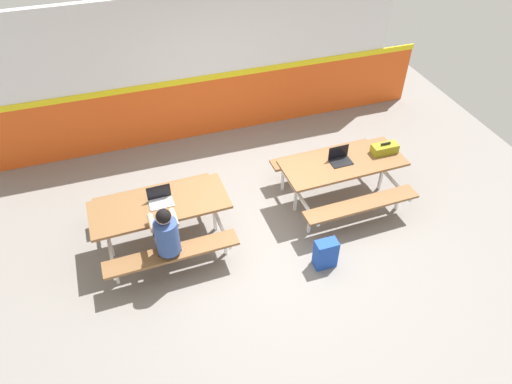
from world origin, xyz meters
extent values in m
cube|color=gray|center=(0.00, 0.00, -0.01)|extent=(10.00, 10.00, 0.02)
cube|color=#E55119|center=(0.00, 2.76, 0.55)|extent=(8.00, 0.12, 1.10)
cube|color=yellow|center=(0.00, 2.69, 1.15)|extent=(8.00, 0.03, 0.10)
cube|color=silver|center=(0.00, 2.76, 1.90)|extent=(6.72, 0.12, 1.40)
cube|color=brown|center=(-1.38, 0.21, 0.72)|extent=(1.87, 0.80, 0.04)
cube|color=brown|center=(-1.36, -0.42, 0.43)|extent=(1.76, 0.33, 0.04)
cube|color=brown|center=(-1.40, 0.85, 0.43)|extent=(1.76, 0.33, 0.04)
cube|color=white|center=(-2.12, 0.19, 0.35)|extent=(0.04, 0.04, 0.70)
cube|color=white|center=(-2.12, 0.19, 0.39)|extent=(0.09, 1.55, 0.04)
cube|color=white|center=(-2.11, -0.32, 0.21)|extent=(0.04, 0.04, 0.41)
cube|color=white|center=(-2.14, 0.70, 0.21)|extent=(0.04, 0.04, 0.41)
cube|color=white|center=(-0.64, 0.23, 0.35)|extent=(0.04, 0.04, 0.70)
cube|color=white|center=(-0.64, 0.23, 0.39)|extent=(0.09, 1.55, 0.04)
cube|color=white|center=(-0.62, -0.27, 0.21)|extent=(0.04, 0.04, 0.41)
cube|color=white|center=(-0.65, 0.74, 0.21)|extent=(0.04, 0.04, 0.41)
cube|color=brown|center=(1.38, 0.28, 0.72)|extent=(1.87, 0.80, 0.04)
cube|color=brown|center=(1.40, -0.36, 0.43)|extent=(1.76, 0.33, 0.04)
cube|color=brown|center=(1.36, 0.91, 0.43)|extent=(1.76, 0.33, 0.04)
cube|color=white|center=(0.64, 0.26, 0.35)|extent=(0.04, 0.04, 0.70)
cube|color=white|center=(0.64, 0.26, 0.39)|extent=(0.09, 1.55, 0.04)
cube|color=white|center=(0.65, -0.25, 0.21)|extent=(0.04, 0.04, 0.41)
cube|color=white|center=(0.62, 0.76, 0.21)|extent=(0.04, 0.04, 0.41)
cube|color=white|center=(2.12, 0.30, 0.35)|extent=(0.04, 0.04, 0.70)
cube|color=white|center=(2.12, 0.30, 0.39)|extent=(0.09, 1.55, 0.04)
cube|color=white|center=(2.14, -0.21, 0.21)|extent=(0.04, 0.04, 0.41)
cube|color=white|center=(2.11, 0.81, 0.21)|extent=(0.04, 0.04, 0.41)
cylinder|color=#2D2D38|center=(-1.48, -0.10, 0.23)|extent=(0.11, 0.11, 0.45)
cylinder|color=#2D2D38|center=(-1.30, -0.10, 0.23)|extent=(0.11, 0.11, 0.45)
cube|color=#2D2D38|center=(-1.39, -0.25, 0.51)|extent=(0.31, 0.39, 0.12)
cylinder|color=#334C8C|center=(-1.38, -0.42, 0.75)|extent=(0.30, 0.30, 0.48)
cylinder|color=tan|center=(-1.53, -0.23, 0.85)|extent=(0.09, 0.30, 0.08)
cylinder|color=tan|center=(-1.25, -0.22, 0.85)|extent=(0.09, 0.30, 0.08)
sphere|color=tan|center=(-1.38, -0.40, 1.08)|extent=(0.20, 0.20, 0.20)
sphere|color=black|center=(-1.38, -0.43, 1.11)|extent=(0.18, 0.18, 0.18)
cube|color=silver|center=(-1.35, 0.21, 0.75)|extent=(0.33, 0.23, 0.01)
cube|color=black|center=(-1.35, 0.32, 0.86)|extent=(0.32, 0.02, 0.21)
cube|color=black|center=(1.34, 0.28, 0.75)|extent=(0.33, 0.23, 0.01)
cube|color=black|center=(1.33, 0.38, 0.86)|extent=(0.32, 0.02, 0.21)
cube|color=olive|center=(2.07, 0.30, 0.81)|extent=(0.40, 0.18, 0.14)
cube|color=black|center=(2.07, 0.30, 0.91)|extent=(0.16, 0.02, 0.02)
cube|color=#1E47B2|center=(0.61, -0.89, 0.22)|extent=(0.30, 0.18, 0.44)
cube|color=#1E47B2|center=(0.61, -0.78, 0.15)|extent=(0.21, 0.04, 0.19)
camera|label=1|loc=(-1.59, -4.57, 5.01)|focal=32.96mm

